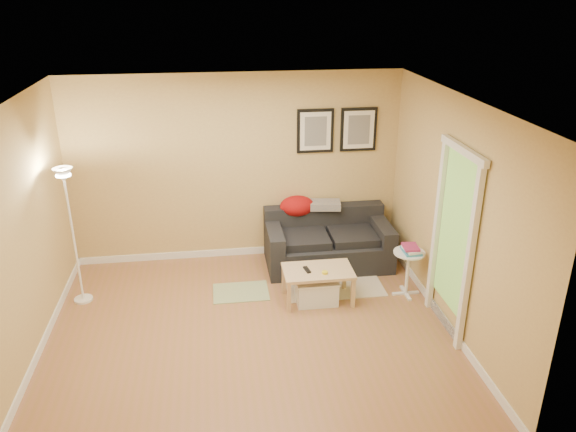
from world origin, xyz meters
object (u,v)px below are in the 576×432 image
object	(u,v)px
book_stack	(411,249)
floor_lamp	(74,241)
storage_bin	(316,290)
side_table	(407,273)
sofa	(328,240)
coffee_table	(318,285)

from	to	relation	value
book_stack	floor_lamp	distance (m)	4.06
storage_bin	side_table	size ratio (longest dim) A/B	0.86
sofa	book_stack	bearing A→B (deg)	-48.88
coffee_table	storage_bin	size ratio (longest dim) A/B	1.65
coffee_table	floor_lamp	xyz separation A→B (m)	(-2.88, 0.40, 0.61)
sofa	coffee_table	world-z (taller)	sofa
side_table	book_stack	distance (m)	0.34
floor_lamp	storage_bin	bearing A→B (deg)	-8.57
storage_bin	book_stack	world-z (taller)	book_stack
book_stack	floor_lamp	bearing A→B (deg)	-174.18
storage_bin	book_stack	size ratio (longest dim) A/B	1.91
storage_bin	floor_lamp	bearing A→B (deg)	171.43
storage_bin	side_table	bearing A→B (deg)	0.80
storage_bin	floor_lamp	distance (m)	2.97
sofa	floor_lamp	xyz separation A→B (m)	(-3.21, -0.53, 0.44)
side_table	coffee_table	bearing A→B (deg)	179.16
sofa	coffee_table	bearing A→B (deg)	-109.12
sofa	storage_bin	xyz separation A→B (m)	(-0.34, -0.96, -0.22)
coffee_table	sofa	bearing A→B (deg)	92.50
coffee_table	book_stack	distance (m)	1.23
floor_lamp	sofa	bearing A→B (deg)	9.38
book_stack	side_table	bearing A→B (deg)	166.08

